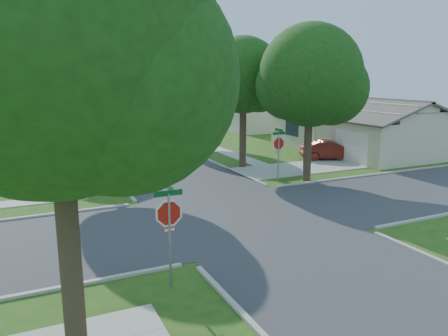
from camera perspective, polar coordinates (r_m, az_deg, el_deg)
ground at (r=18.59m, az=2.36°, el=-6.32°), size 100.00×100.00×0.00m
road_ns at (r=18.59m, az=2.36°, el=-6.30°), size 7.00×100.00×0.02m
sidewalk_ne at (r=44.41m, az=-6.13°, el=4.38°), size 1.20×40.00×0.04m
sidewalk_nw at (r=42.11m, az=-22.04°, el=3.16°), size 1.20×40.00×0.04m
driveway at (r=28.45m, az=9.94°, el=0.01°), size 8.80×3.60×0.05m
stop_sign_sw at (r=12.10m, az=-7.18°, el=-6.44°), size 1.05×0.80×2.98m
stop_sign_ne at (r=24.38m, az=7.14°, el=2.91°), size 1.05×0.80×2.98m
tree_e_near at (r=27.84m, az=2.63°, el=11.57°), size 4.97×4.80×8.28m
tree_e_mid at (r=38.87m, az=-5.79°, el=12.53°), size 5.59×5.40×9.21m
tree_e_far at (r=51.31m, az=-10.72°, el=11.93°), size 5.17×5.00×8.72m
tree_w_near at (r=24.91m, az=-17.34°, el=12.09°), size 5.38×5.20×8.97m
tree_w_mid at (r=36.84m, az=-20.05°, el=12.29°), size 5.80×5.60×9.56m
tree_w_far at (r=49.79m, az=-21.42°, el=10.79°), size 4.76×4.60×8.04m
tree_sw_corner at (r=8.70m, az=-20.89°, el=14.05°), size 6.21×6.00×9.55m
tree_ne_corner at (r=24.61m, az=11.33°, el=11.18°), size 5.80×5.60×8.66m
house_ne_near at (r=36.23m, az=17.05°, el=4.60°), size 8.42×13.60×4.23m
house_ne_far at (r=50.95m, az=3.36°, el=7.09°), size 8.42×13.60×4.23m
car_driveway at (r=31.72m, az=13.67°, el=2.28°), size 4.34×2.97×1.35m
car_curb_east at (r=50.16m, az=-14.24°, el=5.66°), size 1.77×3.83×1.27m
car_curb_west at (r=55.47m, az=-19.93°, el=5.89°), size 1.84×4.44×1.28m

